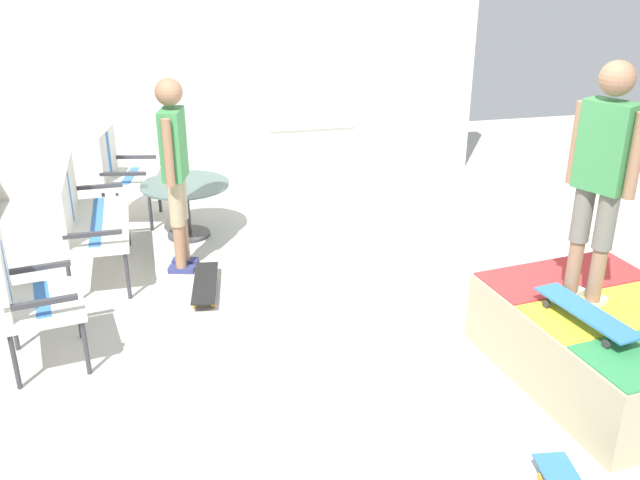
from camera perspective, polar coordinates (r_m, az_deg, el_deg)
The scene contains 11 objects.
ground_plane at distance 5.84m, azimuth 3.10°, elevation -7.25°, with size 12.00×12.00×0.10m, color beige.
house_facade at distance 8.81m, azimuth -6.59°, elevation 12.69°, with size 0.23×6.00×2.57m.
skate_ramp at distance 5.45m, azimuth 22.28°, elevation -7.60°, with size 1.88×2.19×0.56m.
patio_bench at distance 6.72m, azimuth -18.46°, elevation 2.13°, with size 1.26×0.58×1.02m.
patio_chair_near_house at distance 7.90m, azimuth -15.83°, elevation 5.59°, with size 0.71×0.65×1.02m.
patio_chair_by_wall at distance 5.43m, azimuth -22.68°, elevation -3.76°, with size 0.71×0.65×1.02m.
patio_table at distance 7.42m, azimuth -10.66°, elevation 3.24°, with size 0.90×0.90×0.57m.
person_watching at distance 6.48m, azimuth -11.57°, elevation 6.23°, with size 0.47×0.30×1.79m.
person_skater at distance 4.95m, azimuth 21.65°, elevation 5.25°, with size 0.43×0.34×1.66m.
skateboard_by_bench at distance 6.35m, azimuth -9.18°, elevation -3.44°, with size 0.82×0.30×0.10m.
skateboard_on_ramp at distance 4.99m, azimuth 20.52°, elevation -5.48°, with size 0.82×0.35×0.10m.
Camera 1 is at (-4.81, 1.39, 2.95)m, focal length 39.98 mm.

